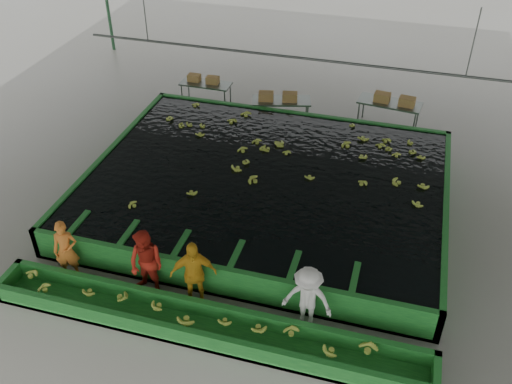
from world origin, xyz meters
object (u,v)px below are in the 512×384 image
(worker_b, at_px, (146,264))
(sorting_trough, at_px, (204,325))
(worker_c, at_px, (193,274))
(box_stack_mid, at_px, (278,100))
(box_stack_right, at_px, (394,103))
(flotation_tank, at_px, (266,188))
(packing_table_mid, at_px, (281,112))
(worker_a, at_px, (66,250))
(packing_table_left, at_px, (206,94))
(worker_d, at_px, (307,299))
(box_stack_left, at_px, (204,82))
(packing_table_right, at_px, (388,115))

(worker_b, bearing_deg, sorting_trough, -13.05)
(sorting_trough, xyz_separation_m, worker_b, (-1.67, 0.80, 0.66))
(worker_c, distance_m, box_stack_mid, 8.85)
(sorting_trough, xyz_separation_m, box_stack_right, (3.08, 10.43, 0.72))
(flotation_tank, height_order, packing_table_mid, packing_table_mid)
(worker_a, bearing_deg, packing_table_left, 69.08)
(sorting_trough, xyz_separation_m, worker_a, (-3.78, 0.80, 0.56))
(worker_d, xyz_separation_m, box_stack_left, (-5.98, 9.65, -0.00))
(worker_c, height_order, box_stack_right, worker_c)
(flotation_tank, bearing_deg, packing_table_mid, 98.72)
(packing_table_mid, bearing_deg, box_stack_right, 10.72)
(packing_table_right, bearing_deg, box_stack_left, -179.72)
(worker_b, relative_size, box_stack_left, 1.54)
(flotation_tank, xyz_separation_m, box_stack_mid, (-0.82, 4.54, 0.47))
(worker_d, bearing_deg, sorting_trough, -157.54)
(worker_a, xyz_separation_m, box_stack_right, (6.86, 9.63, 0.16))
(worker_a, relative_size, packing_table_right, 0.76)
(box_stack_left, bearing_deg, worker_a, -89.44)
(worker_a, distance_m, worker_c, 3.26)
(box_stack_right, bearing_deg, box_stack_left, 179.78)
(packing_table_left, relative_size, box_stack_right, 1.36)
(packing_table_right, distance_m, box_stack_right, 0.51)
(flotation_tank, bearing_deg, packing_table_right, 61.38)
(worker_d, height_order, box_stack_right, worker_d)
(worker_a, xyz_separation_m, worker_c, (3.26, 0.00, 0.09))
(worker_b, xyz_separation_m, packing_table_right, (4.61, 9.69, -0.42))
(packing_table_right, bearing_deg, packing_table_mid, -167.98)
(packing_table_right, xyz_separation_m, box_stack_mid, (-3.76, -0.84, 0.44))
(worker_a, xyz_separation_m, packing_table_mid, (3.07, 8.91, -0.35))
(box_stack_left, bearing_deg, packing_table_right, 0.28)
(sorting_trough, height_order, box_stack_mid, box_stack_mid)
(packing_table_left, height_order, packing_table_mid, packing_table_mid)
(packing_table_mid, bearing_deg, box_stack_mid, -149.66)
(worker_c, relative_size, packing_table_mid, 0.89)
(worker_a, relative_size, box_stack_left, 1.37)
(flotation_tank, height_order, worker_a, worker_a)
(sorting_trough, xyz_separation_m, worker_c, (-0.52, 0.80, 0.65))
(flotation_tank, relative_size, worker_c, 5.55)
(packing_table_left, relative_size, packing_table_right, 0.88)
(worker_d, xyz_separation_m, box_stack_mid, (-2.93, 8.84, 0.07))
(packing_table_right, bearing_deg, worker_b, -115.43)
(packing_table_mid, relative_size, box_stack_mid, 1.52)
(flotation_tank, relative_size, packing_table_left, 5.34)
(worker_c, height_order, packing_table_left, worker_c)
(worker_a, bearing_deg, sorting_trough, -32.81)
(flotation_tank, height_order, box_stack_left, box_stack_left)
(worker_a, distance_m, packing_table_right, 11.79)
(worker_b, bearing_deg, packing_table_right, 77.16)
(box_stack_left, bearing_deg, worker_b, -77.12)
(worker_a, distance_m, packing_table_left, 9.60)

